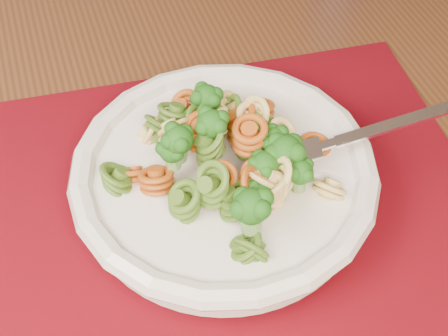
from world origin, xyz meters
TOP-DOWN VIEW (x-y plane):
  - dining_table at (0.55, 0.64)m, footprint 1.67×1.23m
  - placemat at (0.46, 0.54)m, footprint 0.53×0.46m
  - pasta_bowl at (0.48, 0.55)m, footprint 0.25×0.25m
  - pasta_broccoli_heap at (0.48, 0.55)m, footprint 0.21×0.21m
  - fork at (0.54, 0.53)m, footprint 0.18×0.09m

SIDE VIEW (x-z plane):
  - dining_table at x=0.55m, z-range 0.29..1.06m
  - placemat at x=0.46m, z-range 0.77..0.78m
  - pasta_bowl at x=0.48m, z-range 0.78..0.83m
  - fork at x=0.54m, z-range 0.78..0.86m
  - pasta_broccoli_heap at x=0.48m, z-range 0.79..0.85m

